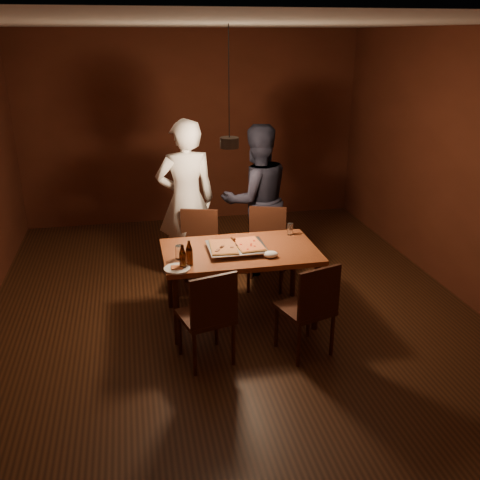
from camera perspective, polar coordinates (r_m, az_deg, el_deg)
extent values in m
plane|color=#3A1E10|center=(5.74, -1.02, -7.10)|extent=(6.00, 6.00, 0.00)
plane|color=beige|center=(5.06, -1.24, 22.11)|extent=(6.00, 6.00, 0.00)
plane|color=#4C1E11|center=(8.13, -5.14, 11.75)|extent=(5.00, 0.00, 5.00)
plane|color=#4C1E11|center=(2.54, 11.77, -10.45)|extent=(5.00, 0.00, 5.00)
plane|color=#4C1E11|center=(6.18, 22.51, 7.26)|extent=(0.00, 6.00, 6.00)
cube|color=brown|center=(5.21, 0.00, -1.28)|extent=(1.50, 0.90, 0.05)
cylinder|color=#38190F|center=(4.96, -6.78, -7.49)|extent=(0.06, 0.06, 0.70)
cylinder|color=#38190F|center=(5.22, 8.10, -6.03)|extent=(0.06, 0.06, 0.70)
cylinder|color=#38190F|center=(5.62, -7.50, -3.93)|extent=(0.06, 0.06, 0.70)
cylinder|color=#38190F|center=(5.85, 5.70, -2.81)|extent=(0.06, 0.06, 0.70)
cube|color=#38190F|center=(5.93, -4.60, -1.57)|extent=(0.53, 0.53, 0.04)
cube|color=#38190F|center=(6.02, -4.34, 1.23)|extent=(0.41, 0.16, 0.45)
cube|color=#38190F|center=(6.01, 2.79, -1.23)|extent=(0.53, 0.53, 0.04)
cube|color=#38190F|center=(6.10, 2.96, 1.53)|extent=(0.41, 0.16, 0.45)
cube|color=#38190F|center=(4.67, -3.70, -8.15)|extent=(0.51, 0.51, 0.04)
cube|color=#38190F|center=(4.41, -2.80, -6.52)|extent=(0.41, 0.14, 0.45)
cube|color=#38190F|center=(4.82, 6.94, -7.30)|extent=(0.52, 0.52, 0.04)
cube|color=#38190F|center=(4.58, 8.45, -5.62)|extent=(0.41, 0.15, 0.45)
cube|color=silver|center=(5.16, -0.36, -0.93)|extent=(0.59, 0.50, 0.05)
cube|color=maroon|center=(5.12, -1.76, -0.72)|extent=(0.28, 0.41, 0.02)
cube|color=gold|center=(5.18, 0.93, -0.45)|extent=(0.28, 0.41, 0.02)
cylinder|color=black|center=(4.79, -6.13, -2.25)|extent=(0.06, 0.06, 0.15)
cone|color=black|center=(4.74, -6.19, -0.98)|extent=(0.06, 0.06, 0.08)
cylinder|color=black|center=(4.85, -5.42, -1.85)|extent=(0.06, 0.06, 0.15)
cone|color=black|center=(4.80, -5.47, -0.53)|extent=(0.06, 0.06, 0.09)
cylinder|color=silver|center=(5.00, -6.44, -1.32)|extent=(0.08, 0.08, 0.13)
cylinder|color=silver|center=(5.59, 5.38, 1.16)|extent=(0.06, 0.06, 0.12)
cylinder|color=white|center=(4.80, -6.73, -3.06)|extent=(0.24, 0.24, 0.02)
cube|color=gold|center=(4.79, -6.74, -2.91)|extent=(0.10, 0.09, 0.01)
ellipsoid|color=white|center=(5.03, 3.28, -1.53)|extent=(0.14, 0.11, 0.06)
imported|color=white|center=(6.16, -5.75, 4.21)|extent=(0.72, 0.51, 1.86)
imported|color=black|center=(6.31, 1.77, 4.31)|extent=(0.97, 0.81, 1.77)
cylinder|color=black|center=(5.15, -1.15, 10.34)|extent=(0.18, 0.18, 0.10)
cylinder|color=black|center=(5.07, -1.19, 16.45)|extent=(0.01, 0.01, 1.00)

